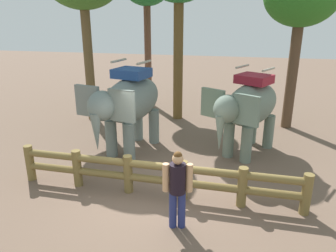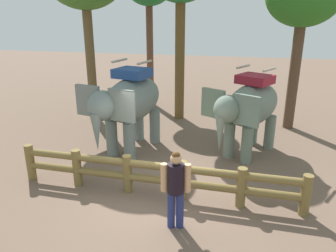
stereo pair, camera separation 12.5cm
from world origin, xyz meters
name	(u,v)px [view 1 (the left image)]	position (x,y,z in m)	size (l,w,h in m)	color
ground_plane	(156,194)	(0.00, 0.00, 0.00)	(60.00, 60.00, 0.00)	brown
log_fence	(155,174)	(0.00, -0.05, 0.60)	(7.66, 0.37, 1.05)	brown
elephant_near_left	(129,103)	(-1.57, 2.59, 1.75)	(2.34, 3.72, 3.12)	slate
elephant_center	(249,107)	(2.34, 3.23, 1.66)	(2.78, 3.43, 2.95)	slate
tourist_woman_in_black	(178,185)	(0.82, -1.27, 1.07)	(0.64, 0.42, 1.84)	navy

